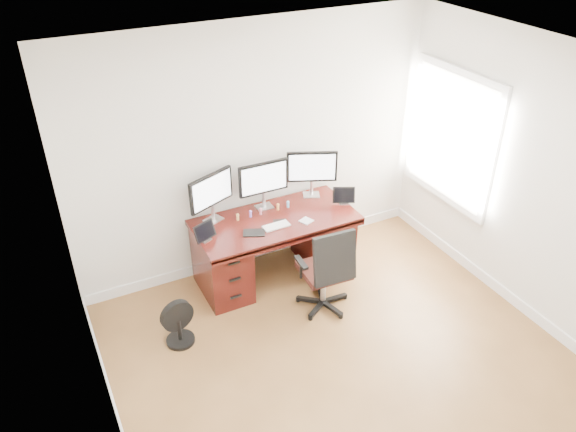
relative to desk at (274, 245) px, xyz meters
name	(u,v)px	position (x,y,z in m)	size (l,w,h in m)	color
ground	(366,390)	(0.00, -1.83, -0.40)	(4.50, 4.50, 0.00)	brown
back_wall	(256,150)	(0.00, 0.42, 0.95)	(4.00, 0.10, 2.70)	white
right_wall	(558,198)	(2.00, -1.72, 0.95)	(0.10, 4.50, 2.70)	white
desk	(274,245)	(0.00, 0.00, 0.00)	(1.70, 0.80, 0.75)	#41100D
office_chair	(326,283)	(0.22, -0.74, -0.08)	(0.58, 0.56, 0.99)	black
floor_fan	(178,324)	(-1.25, -0.54, -0.17)	(0.33, 0.27, 0.47)	black
monitor_left	(211,192)	(-0.58, 0.24, 0.68)	(0.52, 0.25, 0.53)	silver
monitor_center	(264,180)	(0.00, 0.24, 0.68)	(0.55, 0.14, 0.53)	silver
monitor_right	(312,168)	(0.58, 0.24, 0.68)	(0.52, 0.25, 0.53)	silver
tablet_left	(205,233)	(-0.78, -0.08, 0.43)	(0.25, 0.15, 0.19)	silver
tablet_right	(344,197)	(0.81, -0.08, 0.43)	(0.24, 0.17, 0.19)	silver
keyboard	(276,226)	(-0.05, -0.17, 0.36)	(0.28, 0.12, 0.01)	silver
trackpad	(306,221)	(0.27, -0.22, 0.35)	(0.12, 0.12, 0.01)	silver
drawing_tablet	(254,233)	(-0.30, -0.18, 0.35)	(0.22, 0.14, 0.01)	black
phone	(280,221)	(0.02, -0.10, 0.35)	(0.14, 0.07, 0.01)	black
figurine_yellow	(238,217)	(-0.36, 0.12, 0.39)	(0.03, 0.03, 0.08)	#DFAF59
figurine_purple	(251,213)	(-0.21, 0.12, 0.39)	(0.03, 0.03, 0.08)	#855CCA
figurine_pink	(261,211)	(-0.10, 0.12, 0.39)	(0.03, 0.03, 0.08)	#D6778D
figurine_orange	(278,206)	(0.11, 0.12, 0.39)	(0.03, 0.03, 0.08)	#F1A348
figurine_blue	(288,204)	(0.23, 0.12, 0.39)	(0.03, 0.03, 0.08)	#68B5F0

